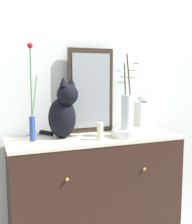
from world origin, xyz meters
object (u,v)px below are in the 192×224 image
mirror_leaning (91,91)px  cat_sitting (63,112)px  vase_slim_green (32,112)px  jar_lidded_porcelain (144,114)px  bowl_porcelain (127,133)px  vase_glass_clear (127,110)px  sideboard (96,199)px  candle_pillar (100,131)px

mirror_leaning → cat_sitting: size_ratio=1.49×
vase_slim_green → jar_lidded_porcelain: vase_slim_green is taller
bowl_porcelain → jar_lidded_porcelain: bearing=26.1°
bowl_porcelain → mirror_leaning: bearing=124.2°
cat_sitting → vase_glass_clear: size_ratio=0.81×
sideboard → vase_glass_clear: size_ratio=2.35×
sideboard → jar_lidded_porcelain: jar_lidded_porcelain is taller
jar_lidded_porcelain → candle_pillar: 0.44m
sideboard → mirror_leaning: bearing=81.2°
bowl_porcelain → candle_pillar: bearing=-172.6°
jar_lidded_porcelain → sideboard: bearing=-177.5°
sideboard → vase_slim_green: size_ratio=1.94×
bowl_porcelain → vase_glass_clear: (-0.00, -0.00, 0.17)m
sideboard → candle_pillar: 0.55m
vase_slim_green → jar_lidded_porcelain: bearing=-0.5°
candle_pillar → jar_lidded_porcelain: bearing=16.7°
cat_sitting → vase_slim_green: (-0.22, -0.02, 0.01)m
cat_sitting → candle_pillar: bearing=-35.7°
mirror_leaning → vase_slim_green: (-0.47, -0.16, -0.13)m
jar_lidded_porcelain → vase_glass_clear: bearing=-153.6°
vase_glass_clear → jar_lidded_porcelain: vase_glass_clear is taller
sideboard → candle_pillar: bearing=-96.4°
sideboard → cat_sitting: cat_sitting is taller
cat_sitting → bowl_porcelain: cat_sitting is taller
cat_sitting → vase_slim_green: size_ratio=0.67×
mirror_leaning → bowl_porcelain: size_ratio=2.99×
vase_glass_clear → candle_pillar: bearing=-172.9°
cat_sitting → sideboard: bearing=-11.8°
bowl_porcelain → candle_pillar: (-0.22, -0.03, 0.04)m
sideboard → vase_slim_green: 0.80m
vase_glass_clear → candle_pillar: size_ratio=3.93×
mirror_leaning → vase_glass_clear: 0.34m
sideboard → mirror_leaning: size_ratio=1.95×
vase_slim_green → vase_glass_clear: vase_slim_green is taller
vase_slim_green → candle_pillar: bearing=-17.0°
vase_slim_green → bowl_porcelain: (0.65, -0.10, -0.17)m
vase_glass_clear → jar_lidded_porcelain: bearing=26.4°
cat_sitting → vase_glass_clear: (0.43, -0.13, 0.01)m
mirror_leaning → cat_sitting: bearing=-152.1°
cat_sitting → bowl_porcelain: bearing=-16.2°
bowl_porcelain → vase_glass_clear: size_ratio=0.40×
mirror_leaning → candle_pillar: 0.39m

